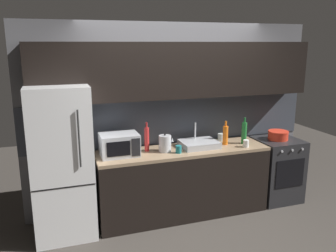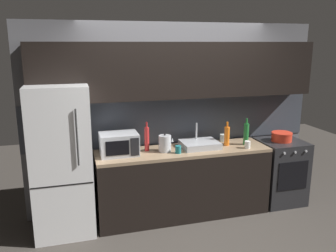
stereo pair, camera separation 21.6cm
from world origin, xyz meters
The scene contains 15 objects.
ground_plane centered at (0.00, 0.00, 0.00)m, with size 10.00×10.00×0.00m, color #3D3833.
back_wall centered at (0.00, 1.20, 1.55)m, with size 3.98×0.44×2.50m.
counter_run centered at (0.00, 0.90, 0.45)m, with size 2.24×0.60×0.90m.
refrigerator centered at (-1.50, 0.90, 0.89)m, with size 0.68×0.69×1.79m.
oven_range centered at (1.46, 0.90, 0.45)m, with size 0.60×0.62×0.90m.
microwave centered at (-0.82, 0.92, 1.04)m, with size 0.46×0.35×0.27m.
sink_basin centered at (0.24, 0.93, 0.94)m, with size 0.48×0.38×0.30m.
kettle centered at (-0.25, 0.89, 1.00)m, with size 0.19×0.16×0.23m.
wine_bottle_green centered at (0.88, 0.88, 1.05)m, with size 0.07×0.07×0.36m.
wine_bottle_orange centered at (0.62, 0.92, 1.03)m, with size 0.07×0.07×0.32m.
wine_bottle_red centered at (-0.46, 0.98, 1.06)m, with size 0.06×0.06×0.37m.
mug_white centered at (0.82, 0.72, 0.95)m, with size 0.07×0.07×0.10m, color silver.
mug_teal centered at (-0.11, 0.77, 0.95)m, with size 0.07×0.07×0.10m, color #19666B.
mug_clear centered at (0.66, 1.11, 0.95)m, with size 0.09×0.09×0.10m, color silver.
cooking_pot centered at (1.45, 0.90, 0.96)m, with size 0.28×0.28×0.12m.
Camera 1 is at (-1.57, -3.10, 2.24)m, focal length 37.20 mm.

